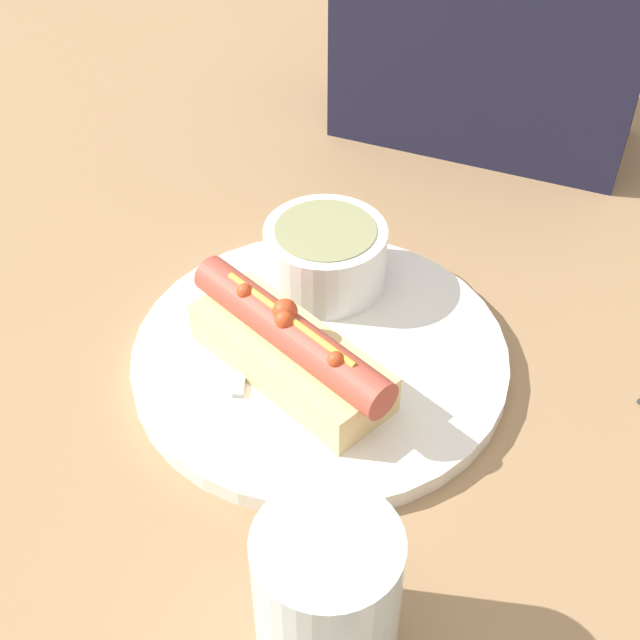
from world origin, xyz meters
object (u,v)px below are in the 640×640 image
hot_dog (290,348)px  drinking_glass (327,595)px  soup_bowl (325,253)px  spoon (254,291)px

hot_dog → drinking_glass: drinking_glass is taller
soup_bowl → spoon: bearing=-140.4°
spoon → drinking_glass: (0.16, -0.24, 0.03)m
soup_bowl → hot_dog: bearing=-81.7°
hot_dog → spoon: (-0.06, 0.07, -0.02)m
hot_dog → soup_bowl: 0.10m
hot_dog → soup_bowl: size_ratio=1.81×
hot_dog → spoon: size_ratio=1.19×
soup_bowl → drinking_glass: size_ratio=0.96×
soup_bowl → drinking_glass: drinking_glass is taller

